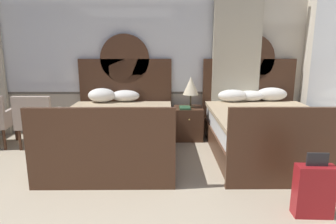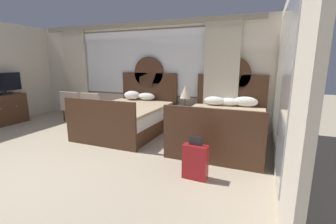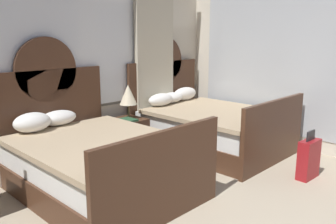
% 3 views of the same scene
% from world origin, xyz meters
% --- Properties ---
extents(wall_back_window, '(6.91, 0.22, 2.70)m').
position_xyz_m(wall_back_window, '(0.00, 3.64, 1.42)').
color(wall_back_window, beige).
rests_on(wall_back_window, ground_plane).
extents(wall_right_mirror, '(0.08, 4.24, 2.70)m').
position_xyz_m(wall_right_mirror, '(3.49, 1.55, 1.35)').
color(wall_right_mirror, beige).
rests_on(wall_right_mirror, ground_plane).
extents(bed_near_window, '(1.64, 2.22, 1.79)m').
position_xyz_m(bed_near_window, '(0.29, 2.54, 0.37)').
color(bed_near_window, '#472B1C').
rests_on(bed_near_window, ground_plane).
extents(bed_near_mirror, '(1.64, 2.22, 1.79)m').
position_xyz_m(bed_near_mirror, '(2.49, 2.55, 0.38)').
color(bed_near_mirror, '#472B1C').
rests_on(bed_near_mirror, ground_plane).
extents(nightstand_between_beds, '(0.48, 0.50, 0.55)m').
position_xyz_m(nightstand_between_beds, '(1.39, 3.26, 0.28)').
color(nightstand_between_beds, '#472B1C').
rests_on(nightstand_between_beds, ground_plane).
extents(table_lamp_on_nightstand, '(0.27, 0.27, 0.52)m').
position_xyz_m(table_lamp_on_nightstand, '(1.43, 3.28, 0.92)').
color(table_lamp_on_nightstand, brown).
rests_on(table_lamp_on_nightstand, nightstand_between_beds).
extents(book_on_nightstand, '(0.18, 0.26, 0.03)m').
position_xyz_m(book_on_nightstand, '(1.33, 3.16, 0.57)').
color(book_on_nightstand, '#285133').
rests_on(book_on_nightstand, nightstand_between_beds).
extents(suitcase_on_floor, '(0.36, 0.17, 0.63)m').
position_xyz_m(suitcase_on_floor, '(2.39, 0.86, 0.26)').
color(suitcase_on_floor, maroon).
rests_on(suitcase_on_floor, ground_plane).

